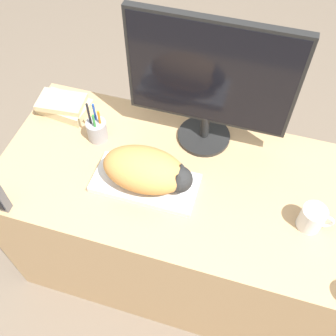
# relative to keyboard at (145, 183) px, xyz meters

# --- Properties ---
(ground_plane) EXTENTS (12.00, 12.00, 0.00)m
(ground_plane) POSITION_rel_keyboard_xyz_m (0.14, -0.27, -0.77)
(ground_plane) COLOR #6B5B4C
(desk) EXTENTS (1.46, 0.68, 0.76)m
(desk) POSITION_rel_keyboard_xyz_m (0.14, 0.07, -0.39)
(desk) COLOR tan
(desk) RESTS_ON ground_plane
(keyboard) EXTENTS (0.39, 0.18, 0.02)m
(keyboard) POSITION_rel_keyboard_xyz_m (0.00, 0.00, 0.00)
(keyboard) COLOR silver
(keyboard) RESTS_ON desk
(cat) EXTENTS (0.33, 0.18, 0.15)m
(cat) POSITION_rel_keyboard_xyz_m (0.01, -0.00, 0.08)
(cat) COLOR #D18C47
(cat) RESTS_ON keyboard
(monitor) EXTENTS (0.60, 0.21, 0.54)m
(monitor) POSITION_rel_keyboard_xyz_m (0.15, 0.29, 0.29)
(monitor) COLOR black
(monitor) RESTS_ON desk
(coffee_mug) EXTENTS (0.12, 0.08, 0.10)m
(coffee_mug) POSITION_rel_keyboard_xyz_m (0.60, 0.00, 0.04)
(coffee_mug) COLOR silver
(coffee_mug) RESTS_ON desk
(pen_cup) EXTENTS (0.08, 0.08, 0.19)m
(pen_cup) POSITION_rel_keyboard_xyz_m (-0.26, 0.17, 0.04)
(pen_cup) COLOR #939399
(pen_cup) RESTS_ON desk
(book_stack) EXTENTS (0.22, 0.16, 0.07)m
(book_stack) POSITION_rel_keyboard_xyz_m (-0.45, 0.27, 0.02)
(book_stack) COLOR #C6B284
(book_stack) RESTS_ON desk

